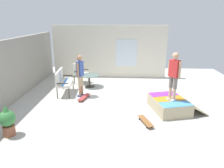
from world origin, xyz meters
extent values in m
cube|color=beige|center=(0.00, 0.00, -0.05)|extent=(12.00, 12.00, 0.10)
cube|color=gray|center=(0.00, 4.00, 1.18)|extent=(9.00, 0.20, 2.36)
cube|color=silver|center=(3.80, 0.50, 1.38)|extent=(0.20, 6.00, 2.76)
cube|color=silver|center=(3.69, -0.40, 1.35)|extent=(0.03, 1.10, 1.40)
cube|color=tan|center=(-0.45, -1.86, 0.22)|extent=(1.65, 1.39, 0.43)
cube|color=#4C99D8|center=(-0.92, -1.98, 0.44)|extent=(0.70, 1.11, 0.01)
cube|color=orange|center=(-0.45, -1.86, 0.44)|extent=(0.70, 1.11, 0.01)
cube|color=purple|center=(0.01, -1.74, 0.44)|extent=(0.70, 1.11, 0.01)
cylinder|color=#B2B2B7|center=(-0.58, -1.37, 0.41)|extent=(1.35, 0.39, 0.05)
cube|color=tan|center=(-0.26, -2.64, 0.20)|extent=(1.50, 0.94, 0.37)
cylinder|color=#2D2823|center=(0.48, 1.90, 0.22)|extent=(0.04, 0.04, 0.44)
cylinder|color=#2D2823|center=(1.64, 2.01, 0.22)|extent=(0.04, 0.04, 0.44)
cylinder|color=#2D2823|center=(0.43, 2.37, 0.22)|extent=(0.04, 0.04, 0.44)
cylinder|color=#2D2823|center=(1.60, 2.48, 0.22)|extent=(0.04, 0.04, 0.44)
cube|color=silver|center=(1.04, 2.19, 0.48)|extent=(1.30, 0.67, 0.08)
cube|color=#3872C6|center=(1.04, 2.19, 0.52)|extent=(1.21, 0.21, 0.00)
cube|color=silver|center=(1.02, 2.43, 0.77)|extent=(1.25, 0.20, 0.50)
cube|color=#3872C6|center=(1.02, 2.43, 0.77)|extent=(0.11, 0.09, 0.46)
cube|color=#2D2823|center=(0.44, 2.14, 0.64)|extent=(0.08, 0.47, 0.04)
cube|color=#2D2823|center=(1.64, 2.25, 0.64)|extent=(0.08, 0.47, 0.04)
cylinder|color=#2D2823|center=(2.22, 1.70, 0.22)|extent=(0.04, 0.04, 0.44)
cylinder|color=#2D2823|center=(2.72, 1.49, 0.22)|extent=(0.04, 0.04, 0.44)
cylinder|color=#2D2823|center=(2.39, 2.13, 0.22)|extent=(0.04, 0.04, 0.44)
cylinder|color=#2D2823|center=(2.89, 1.93, 0.22)|extent=(0.04, 0.04, 0.44)
cube|color=silver|center=(2.55, 1.81, 0.48)|extent=(0.78, 0.74, 0.08)
cube|color=#3872C6|center=(2.55, 1.81, 0.52)|extent=(0.57, 0.31, 0.00)
cube|color=silver|center=(2.64, 2.03, 0.77)|extent=(0.60, 0.31, 0.50)
cube|color=#3872C6|center=(2.64, 2.03, 0.77)|extent=(0.12, 0.12, 0.46)
cube|color=#2D2823|center=(2.29, 1.92, 0.64)|extent=(0.21, 0.45, 0.04)
cube|color=#2D2823|center=(2.82, 1.70, 0.64)|extent=(0.21, 0.45, 0.04)
cylinder|color=#2D2823|center=(2.01, 1.31, 0.28)|extent=(0.06, 0.06, 0.55)
cylinder|color=#2D2823|center=(2.01, 1.31, 0.01)|extent=(0.44, 0.44, 0.03)
cylinder|color=slate|center=(2.01, 1.31, 0.56)|extent=(0.90, 0.90, 0.02)
cube|color=navy|center=(0.68, 1.49, 0.03)|extent=(0.16, 0.26, 0.05)
cylinder|color=#9E7051|center=(0.68, 1.49, 0.25)|extent=(0.10, 0.10, 0.41)
cylinder|color=tan|center=(0.68, 1.49, 0.66)|extent=(0.13, 0.13, 0.41)
cube|color=navy|center=(0.85, 1.45, 0.03)|extent=(0.16, 0.26, 0.05)
cylinder|color=#9E7051|center=(0.85, 1.45, 0.25)|extent=(0.10, 0.10, 0.41)
cylinder|color=tan|center=(0.85, 1.45, 0.66)|extent=(0.13, 0.13, 0.41)
cube|color=#334C99|center=(0.76, 1.47, 1.16)|extent=(0.35, 0.25, 0.60)
sphere|color=#9E7051|center=(0.76, 1.47, 1.61)|extent=(0.23, 0.23, 0.23)
cylinder|color=#9E7051|center=(0.57, 1.52, 1.14)|extent=(0.08, 0.08, 0.57)
cylinder|color=#9E7051|center=(0.96, 1.42, 1.14)|extent=(0.08, 0.08, 0.57)
cube|color=silver|center=(-0.51, -1.86, 0.47)|extent=(0.24, 0.25, 0.05)
cylinder|color=tan|center=(-0.51, -1.86, 0.69)|extent=(0.10, 0.10, 0.38)
cylinder|color=slate|center=(-0.51, -1.86, 1.07)|extent=(0.13, 0.13, 0.38)
cube|color=silver|center=(-0.64, -1.97, 0.47)|extent=(0.24, 0.25, 0.05)
cylinder|color=tan|center=(-0.64, -1.97, 0.69)|extent=(0.10, 0.10, 0.38)
cylinder|color=slate|center=(-0.64, -1.97, 1.07)|extent=(0.13, 0.13, 0.38)
cube|color=red|center=(-0.57, -1.91, 1.54)|extent=(0.36, 0.34, 0.56)
sphere|color=tan|center=(-0.57, -1.91, 1.96)|extent=(0.22, 0.22, 0.22)
cylinder|color=tan|center=(-0.42, -1.78, 1.52)|extent=(0.08, 0.08, 0.53)
cylinder|color=tan|center=(-0.73, -2.04, 1.52)|extent=(0.08, 0.08, 0.53)
cube|color=#B23838|center=(0.44, 1.29, 0.09)|extent=(0.82, 0.42, 0.02)
cylinder|color=#333333|center=(0.68, 1.14, 0.03)|extent=(0.06, 0.04, 0.06)
cylinder|color=#333333|center=(0.73, 1.29, 0.03)|extent=(0.06, 0.04, 0.06)
cylinder|color=#333333|center=(0.15, 1.30, 0.03)|extent=(0.06, 0.04, 0.06)
cylinder|color=#333333|center=(0.19, 1.45, 0.03)|extent=(0.06, 0.04, 0.06)
cube|color=brown|center=(-1.46, -0.96, 0.09)|extent=(0.82, 0.45, 0.02)
cylinder|color=#333333|center=(-1.17, -0.95, 0.03)|extent=(0.06, 0.05, 0.06)
cylinder|color=#333333|center=(-1.22, -0.79, 0.03)|extent=(0.06, 0.05, 0.06)
cylinder|color=#333333|center=(-1.70, -1.13, 0.03)|extent=(0.06, 0.05, 0.06)
cylinder|color=#333333|center=(-1.75, -0.98, 0.03)|extent=(0.06, 0.05, 0.06)
cylinder|color=brown|center=(-2.34, 2.86, 0.15)|extent=(0.32, 0.32, 0.30)
sphere|color=#387F3D|center=(-2.34, 2.86, 0.52)|extent=(0.44, 0.44, 0.44)
cone|color=#387F3D|center=(-2.34, 2.86, 0.78)|extent=(0.24, 0.24, 0.28)
camera|label=1|loc=(-7.22, -0.25, 3.11)|focal=33.25mm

